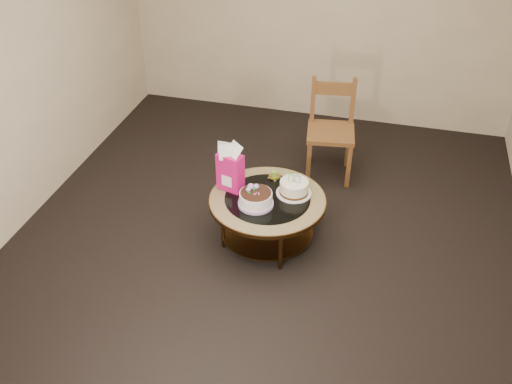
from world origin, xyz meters
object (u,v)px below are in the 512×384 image
(decorated_cake, at_px, (256,199))
(cream_cake, at_px, (294,188))
(coffee_table, at_px, (267,205))
(gift_bag, at_px, (230,167))
(dining_chair, at_px, (331,130))

(decorated_cake, relative_size, cream_cake, 0.98)
(coffee_table, xyz_separation_m, cream_cake, (0.21, 0.12, 0.14))
(decorated_cake, bearing_deg, coffee_table, 58.20)
(coffee_table, height_order, cream_cake, cream_cake)
(coffee_table, height_order, gift_bag, gift_bag)
(coffee_table, bearing_deg, dining_chair, 73.88)
(cream_cake, xyz_separation_m, gift_bag, (-0.55, -0.06, 0.16))
(decorated_cake, distance_m, gift_bag, 0.36)
(coffee_table, distance_m, gift_bag, 0.46)
(decorated_cake, relative_size, dining_chair, 0.30)
(coffee_table, relative_size, gift_bag, 2.29)
(gift_bag, relative_size, dining_chair, 0.44)
(gift_bag, bearing_deg, dining_chair, 76.66)
(decorated_cake, xyz_separation_m, cream_cake, (0.28, 0.24, 0.00))
(coffee_table, height_order, dining_chair, dining_chair)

